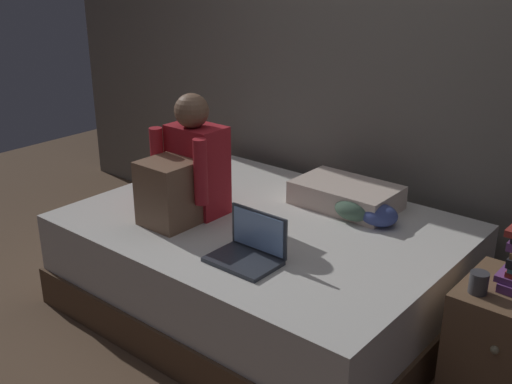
% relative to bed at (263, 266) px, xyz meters
% --- Properties ---
extents(ground_plane, '(8.00, 8.00, 0.00)m').
position_rel_bed_xyz_m(ground_plane, '(0.20, -0.30, -0.26)').
color(ground_plane, brown).
extents(wall_back, '(5.60, 0.10, 2.70)m').
position_rel_bed_xyz_m(wall_back, '(0.20, 0.90, 1.09)').
color(wall_back, slate).
rests_on(wall_back, ground_plane).
extents(bed, '(2.00, 1.50, 0.53)m').
position_rel_bed_xyz_m(bed, '(0.00, 0.00, 0.00)').
color(bed, brown).
rests_on(bed, ground_plane).
extents(nightstand, '(0.44, 0.46, 0.57)m').
position_rel_bed_xyz_m(nightstand, '(1.30, 0.05, 0.02)').
color(nightstand, brown).
rests_on(nightstand, ground_plane).
extents(person_sitting, '(0.39, 0.44, 0.66)m').
position_rel_bed_xyz_m(person_sitting, '(-0.35, -0.21, 0.52)').
color(person_sitting, '#B21E28').
rests_on(person_sitting, bed).
extents(laptop, '(0.32, 0.23, 0.22)m').
position_rel_bed_xyz_m(laptop, '(0.23, -0.38, 0.32)').
color(laptop, '#333842').
rests_on(laptop, bed).
extents(pillow, '(0.56, 0.36, 0.13)m').
position_rel_bed_xyz_m(pillow, '(0.22, 0.45, 0.33)').
color(pillow, beige).
rests_on(pillow, bed).
extents(mug, '(0.08, 0.08, 0.09)m').
position_rel_bed_xyz_m(mug, '(1.17, -0.07, 0.36)').
color(mug, '#3D3D42').
rests_on(mug, nightstand).
extents(clothes_pile, '(0.35, 0.26, 0.13)m').
position_rel_bed_xyz_m(clothes_pile, '(0.42, 0.34, 0.33)').
color(clothes_pile, '#3D4C8E').
rests_on(clothes_pile, bed).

